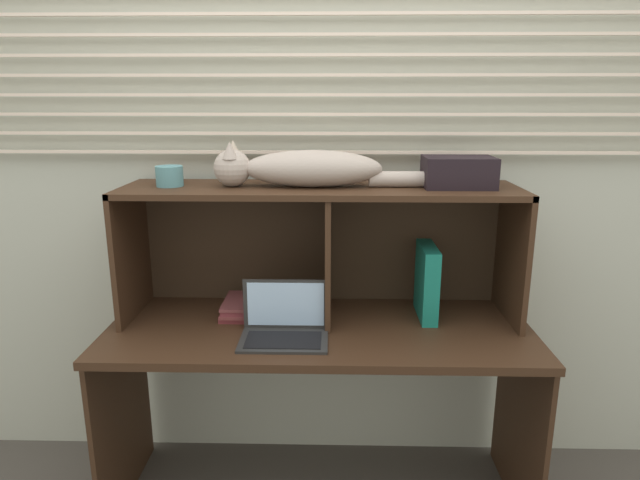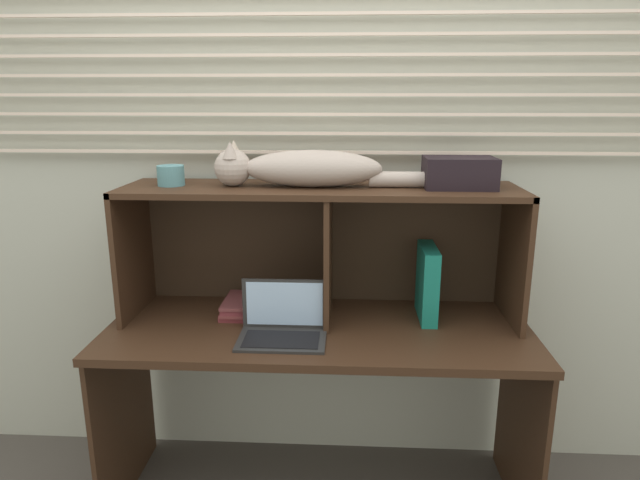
{
  "view_description": "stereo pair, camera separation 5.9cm",
  "coord_description": "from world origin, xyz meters",
  "px_view_note": "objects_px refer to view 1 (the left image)",
  "views": [
    {
      "loc": [
        0.05,
        -1.68,
        1.56
      ],
      "look_at": [
        0.0,
        0.31,
        1.04
      ],
      "focal_mm": 30.74,
      "sensor_mm": 36.0,
      "label": 1
    },
    {
      "loc": [
        0.11,
        -1.68,
        1.56
      ],
      "look_at": [
        0.0,
        0.31,
        1.04
      ],
      "focal_mm": 30.74,
      "sensor_mm": 36.0,
      "label": 2
    }
  ],
  "objects_px": {
    "cat": "(304,169)",
    "binder_upright": "(427,282)",
    "small_basket": "(170,176)",
    "laptop": "(285,326)",
    "storage_box": "(458,172)",
    "book_stack": "(245,307)"
  },
  "relations": [
    {
      "from": "binder_upright",
      "to": "small_basket",
      "type": "relative_size",
      "value": 2.83
    },
    {
      "from": "small_basket",
      "to": "storage_box",
      "type": "relative_size",
      "value": 0.39
    },
    {
      "from": "cat",
      "to": "small_basket",
      "type": "bearing_deg",
      "value": 180.0
    },
    {
      "from": "laptop",
      "to": "storage_box",
      "type": "xyz_separation_m",
      "value": [
        0.62,
        0.21,
        0.52
      ]
    },
    {
      "from": "book_stack",
      "to": "storage_box",
      "type": "distance_m",
      "value": 0.96
    },
    {
      "from": "cat",
      "to": "binder_upright",
      "type": "bearing_deg",
      "value": 0.0
    },
    {
      "from": "cat",
      "to": "binder_upright",
      "type": "distance_m",
      "value": 0.64
    },
    {
      "from": "laptop",
      "to": "book_stack",
      "type": "xyz_separation_m",
      "value": [
        -0.17,
        0.21,
        -0.01
      ]
    },
    {
      "from": "book_stack",
      "to": "small_basket",
      "type": "distance_m",
      "value": 0.57
    },
    {
      "from": "book_stack",
      "to": "small_basket",
      "type": "relative_size",
      "value": 2.21
    },
    {
      "from": "laptop",
      "to": "storage_box",
      "type": "bearing_deg",
      "value": 18.71
    },
    {
      "from": "storage_box",
      "to": "book_stack",
      "type": "bearing_deg",
      "value": -179.86
    },
    {
      "from": "cat",
      "to": "binder_upright",
      "type": "height_order",
      "value": "cat"
    },
    {
      "from": "laptop",
      "to": "small_basket",
      "type": "distance_m",
      "value": 0.7
    },
    {
      "from": "binder_upright",
      "to": "book_stack",
      "type": "distance_m",
      "value": 0.71
    },
    {
      "from": "cat",
      "to": "storage_box",
      "type": "height_order",
      "value": "cat"
    },
    {
      "from": "binder_upright",
      "to": "laptop",
      "type": "bearing_deg",
      "value": -158.27
    },
    {
      "from": "cat",
      "to": "storage_box",
      "type": "xyz_separation_m",
      "value": [
        0.56,
        0.0,
        -0.01
      ]
    },
    {
      "from": "small_basket",
      "to": "laptop",
      "type": "bearing_deg",
      "value": -25.86
    },
    {
      "from": "cat",
      "to": "book_stack",
      "type": "bearing_deg",
      "value": -179.53
    },
    {
      "from": "cat",
      "to": "book_stack",
      "type": "height_order",
      "value": "cat"
    },
    {
      "from": "binder_upright",
      "to": "storage_box",
      "type": "height_order",
      "value": "storage_box"
    }
  ]
}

